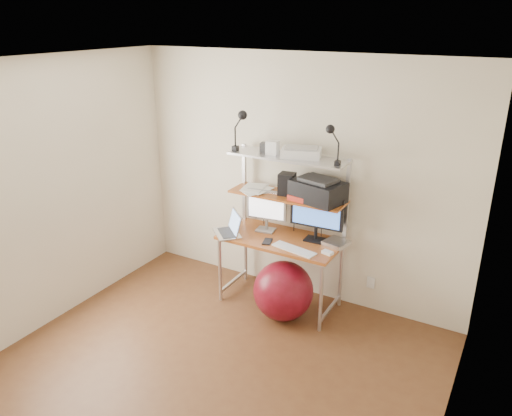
{
  "coord_description": "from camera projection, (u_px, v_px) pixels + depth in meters",
  "views": [
    {
      "loc": [
        2.01,
        -2.61,
        2.81
      ],
      "look_at": [
        -0.12,
        1.15,
        1.13
      ],
      "focal_mm": 35.0,
      "sensor_mm": 36.0,
      "label": 1
    }
  ],
  "objects": [
    {
      "name": "clip_lamp_left",
      "position": [
        241.0,
        122.0,
        4.8
      ],
      "size": [
        0.16,
        0.09,
        0.41
      ],
      "color": "black",
      "rests_on": "top_shelf"
    },
    {
      "name": "monitor_black",
      "position": [
        317.0,
        214.0,
        4.82
      ],
      "size": [
        0.53,
        0.16,
        0.53
      ],
      "rotation": [
        0.0,
        0.0,
        0.05
      ],
      "color": "black",
      "rests_on": "desktop"
    },
    {
      "name": "scanner",
      "position": [
        301.0,
        152.0,
        4.72
      ],
      "size": [
        0.42,
        0.34,
        0.1
      ],
      "rotation": [
        0.0,
        0.0,
        0.3
      ],
      "color": "silver",
      "rests_on": "top_shelf"
    },
    {
      "name": "clip_lamp_right",
      "position": [
        332.0,
        136.0,
        4.39
      ],
      "size": [
        0.14,
        0.08,
        0.36
      ],
      "color": "black",
      "rests_on": "top_shelf"
    },
    {
      "name": "phone",
      "position": [
        267.0,
        241.0,
        4.86
      ],
      "size": [
        0.11,
        0.16,
        0.01
      ],
      "primitive_type": "cube",
      "rotation": [
        0.0,
        0.0,
        0.27
      ],
      "color": "black",
      "rests_on": "desktop"
    },
    {
      "name": "red_box",
      "position": [
        299.0,
        198.0,
        4.77
      ],
      "size": [
        0.2,
        0.15,
        0.05
      ],
      "primitive_type": "cube",
      "rotation": [
        0.0,
        0.0,
        -0.15
      ],
      "color": "red",
      "rests_on": "mid_shelf"
    },
    {
      "name": "mouse",
      "position": [
        327.0,
        253.0,
        4.62
      ],
      "size": [
        0.11,
        0.08,
        0.03
      ],
      "primitive_type": "cube",
      "rotation": [
        0.0,
        0.0,
        -0.25
      ],
      "color": "silver",
      "rests_on": "desktop"
    },
    {
      "name": "computer_desk",
      "position": [
        284.0,
        216.0,
        4.93
      ],
      "size": [
        1.2,
        0.6,
        1.57
      ],
      "color": "#AA5721",
      "rests_on": "ground"
    },
    {
      "name": "room",
      "position": [
        192.0,
        246.0,
        3.6
      ],
      "size": [
        3.6,
        3.6,
        3.6
      ],
      "color": "brown",
      "rests_on": "ground"
    },
    {
      "name": "wall_outlet",
      "position": [
        371.0,
        283.0,
        5.0
      ],
      "size": [
        0.08,
        0.01,
        0.12
      ],
      "primitive_type": "cube",
      "color": "silver",
      "rests_on": "room"
    },
    {
      "name": "nas_cube",
      "position": [
        287.0,
        184.0,
        4.89
      ],
      "size": [
        0.17,
        0.17,
        0.22
      ],
      "primitive_type": "cube",
      "rotation": [
        0.0,
        0.0,
        0.13
      ],
      "color": "black",
      "rests_on": "mid_shelf"
    },
    {
      "name": "mac_mini",
      "position": [
        336.0,
        243.0,
        4.8
      ],
      "size": [
        0.26,
        0.26,
        0.04
      ],
      "primitive_type": "cube",
      "rotation": [
        0.0,
        0.0,
        -0.24
      ],
      "color": "#BBBABF",
      "rests_on": "desktop"
    },
    {
      "name": "monitor_silver",
      "position": [
        267.0,
        208.0,
        5.05
      ],
      "size": [
        0.42,
        0.17,
        0.46
      ],
      "rotation": [
        0.0,
        0.0,
        0.14
      ],
      "color": "#A6A7AB",
      "rests_on": "desktop"
    },
    {
      "name": "paper_stack",
      "position": [
        256.0,
        189.0,
        5.06
      ],
      "size": [
        0.35,
        0.43,
        0.02
      ],
      "color": "white",
      "rests_on": "mid_shelf"
    },
    {
      "name": "box_white",
      "position": [
        273.0,
        148.0,
        4.8
      ],
      "size": [
        0.12,
        0.1,
        0.13
      ],
      "primitive_type": "cube",
      "rotation": [
        0.0,
        0.0,
        0.07
      ],
      "color": "silver",
      "rests_on": "top_shelf"
    },
    {
      "name": "box_grey",
      "position": [
        265.0,
        147.0,
        4.9
      ],
      "size": [
        0.11,
        0.11,
        0.09
      ],
      "primitive_type": "cube",
      "rotation": [
        0.0,
        0.0,
        0.21
      ],
      "color": "#303032",
      "rests_on": "top_shelf"
    },
    {
      "name": "exercise_ball",
      "position": [
        283.0,
        291.0,
        4.87
      ],
      "size": [
        0.59,
        0.59,
        0.59
      ],
      "primitive_type": "sphere",
      "color": "maroon",
      "rests_on": "floor"
    },
    {
      "name": "laptop",
      "position": [
        231.0,
        229.0,
        5.03
      ],
      "size": [
        0.42,
        0.42,
        0.29
      ],
      "rotation": [
        0.0,
        0.0,
        -0.76
      ],
      "color": "#BBBABF",
      "rests_on": "desktop"
    },
    {
      "name": "printer",
      "position": [
        318.0,
        190.0,
        4.72
      ],
      "size": [
        0.55,
        0.44,
        0.23
      ],
      "rotation": [
        0.0,
        0.0,
        -0.24
      ],
      "color": "black",
      "rests_on": "mid_shelf"
    },
    {
      "name": "keyboard",
      "position": [
        294.0,
        249.0,
        4.7
      ],
      "size": [
        0.46,
        0.21,
        0.01
      ],
      "primitive_type": "cube",
      "rotation": [
        0.0,
        0.0,
        -0.19
      ],
      "color": "silver",
      "rests_on": "desktop"
    }
  ]
}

